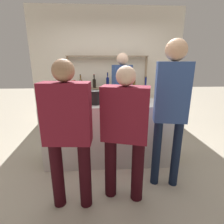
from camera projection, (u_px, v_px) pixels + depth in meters
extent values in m
plane|color=#B2A893|center=(112.00, 159.00, 2.94)|extent=(16.00, 16.00, 0.00)
cube|color=#B7B2AD|center=(112.00, 132.00, 2.80)|extent=(2.06, 0.60, 0.97)
cube|color=beige|center=(107.00, 68.00, 4.36)|extent=(3.66, 0.12, 2.80)
cylinder|color=#897056|center=(70.00, 92.00, 4.29)|extent=(0.05, 0.05, 1.70)
cylinder|color=#897056|center=(145.00, 91.00, 4.40)|extent=(0.05, 0.05, 1.70)
cube|color=#897056|center=(107.00, 56.00, 4.11)|extent=(1.92, 0.18, 0.02)
cube|color=#897056|center=(108.00, 88.00, 4.32)|extent=(1.92, 0.18, 0.02)
cylinder|color=brown|center=(81.00, 84.00, 4.25)|extent=(0.08, 0.08, 0.19)
cone|color=brown|center=(81.00, 79.00, 4.22)|extent=(0.08, 0.08, 0.03)
cylinder|color=brown|center=(80.00, 77.00, 4.20)|extent=(0.03, 0.03, 0.09)
cylinder|color=black|center=(80.00, 75.00, 4.19)|extent=(0.03, 0.03, 0.01)
cylinder|color=black|center=(94.00, 84.00, 4.27)|extent=(0.08, 0.08, 0.20)
cone|color=black|center=(94.00, 79.00, 4.24)|extent=(0.08, 0.08, 0.04)
cylinder|color=black|center=(94.00, 76.00, 4.22)|extent=(0.03, 0.03, 0.08)
cylinder|color=maroon|center=(94.00, 75.00, 4.21)|extent=(0.03, 0.03, 0.01)
cylinder|color=#0F1956|center=(108.00, 83.00, 4.28)|extent=(0.07, 0.07, 0.24)
cone|color=#0F1956|center=(108.00, 77.00, 4.24)|extent=(0.07, 0.07, 0.03)
cylinder|color=#0F1956|center=(108.00, 75.00, 4.23)|extent=(0.03, 0.03, 0.09)
cylinder|color=#232328|center=(108.00, 73.00, 4.21)|extent=(0.03, 0.03, 0.01)
cylinder|color=black|center=(121.00, 83.00, 4.31)|extent=(0.08, 0.08, 0.22)
cone|color=black|center=(121.00, 78.00, 4.27)|extent=(0.08, 0.08, 0.04)
cylinder|color=black|center=(121.00, 76.00, 4.25)|extent=(0.03, 0.03, 0.07)
cylinder|color=gold|center=(121.00, 74.00, 4.24)|extent=(0.03, 0.03, 0.01)
cylinder|color=brown|center=(134.00, 84.00, 4.33)|extent=(0.07, 0.07, 0.18)
cone|color=brown|center=(134.00, 79.00, 4.30)|extent=(0.07, 0.07, 0.03)
cylinder|color=brown|center=(134.00, 77.00, 4.28)|extent=(0.03, 0.03, 0.09)
cylinder|color=black|center=(134.00, 75.00, 4.27)|extent=(0.03, 0.03, 0.01)
cylinder|color=silver|center=(163.00, 97.00, 2.49)|extent=(0.09, 0.09, 0.23)
cone|color=silver|center=(164.00, 88.00, 2.45)|extent=(0.09, 0.09, 0.04)
cylinder|color=silver|center=(164.00, 84.00, 2.44)|extent=(0.03, 0.03, 0.07)
cylinder|color=maroon|center=(165.00, 81.00, 2.43)|extent=(0.03, 0.03, 0.01)
cylinder|color=black|center=(171.00, 95.00, 2.65)|extent=(0.08, 0.08, 0.23)
cone|color=black|center=(172.00, 86.00, 2.61)|extent=(0.08, 0.08, 0.04)
cylinder|color=black|center=(173.00, 82.00, 2.60)|extent=(0.03, 0.03, 0.08)
cylinder|color=#232328|center=(173.00, 79.00, 2.58)|extent=(0.03, 0.03, 0.01)
cylinder|color=#0F1956|center=(74.00, 96.00, 2.60)|extent=(0.08, 0.08, 0.21)
cone|color=#0F1956|center=(73.00, 88.00, 2.57)|extent=(0.08, 0.08, 0.04)
cylinder|color=#0F1956|center=(73.00, 84.00, 2.55)|extent=(0.03, 0.03, 0.08)
cylinder|color=maroon|center=(73.00, 81.00, 2.53)|extent=(0.03, 0.03, 0.01)
cylinder|color=#0F1956|center=(75.00, 95.00, 2.76)|extent=(0.08, 0.08, 0.19)
cone|color=#0F1956|center=(75.00, 88.00, 2.73)|extent=(0.08, 0.08, 0.04)
cylinder|color=#0F1956|center=(74.00, 84.00, 2.71)|extent=(0.03, 0.03, 0.10)
cylinder|color=maroon|center=(74.00, 81.00, 2.70)|extent=(0.03, 0.03, 0.01)
cylinder|color=#0F1956|center=(145.00, 93.00, 2.77)|extent=(0.07, 0.07, 0.24)
cone|color=#0F1956|center=(146.00, 85.00, 2.73)|extent=(0.07, 0.07, 0.03)
cylinder|color=#0F1956|center=(146.00, 81.00, 2.71)|extent=(0.03, 0.03, 0.10)
cylinder|color=#232328|center=(146.00, 77.00, 2.69)|extent=(0.03, 0.03, 0.01)
cylinder|color=brown|center=(81.00, 96.00, 2.56)|extent=(0.09, 0.09, 0.23)
cone|color=brown|center=(81.00, 87.00, 2.52)|extent=(0.09, 0.09, 0.04)
cylinder|color=brown|center=(80.00, 84.00, 2.51)|extent=(0.03, 0.03, 0.07)
cylinder|color=#232328|center=(80.00, 81.00, 2.50)|extent=(0.03, 0.03, 0.01)
cylinder|color=silver|center=(82.00, 106.00, 2.47)|extent=(0.06, 0.06, 0.00)
cylinder|color=silver|center=(82.00, 103.00, 2.46)|extent=(0.01, 0.01, 0.08)
cone|color=silver|center=(82.00, 98.00, 2.44)|extent=(0.08, 0.08, 0.07)
cylinder|color=black|center=(95.00, 98.00, 2.56)|extent=(0.18, 0.18, 0.20)
cylinder|color=black|center=(95.00, 91.00, 2.53)|extent=(0.20, 0.20, 0.01)
cylinder|color=silver|center=(108.00, 98.00, 2.64)|extent=(0.13, 0.13, 0.15)
sphere|color=tan|center=(110.00, 101.00, 2.69)|extent=(0.02, 0.02, 0.02)
sphere|color=tan|center=(107.00, 101.00, 2.66)|extent=(0.02, 0.02, 0.02)
sphere|color=tan|center=(107.00, 99.00, 2.63)|extent=(0.02, 0.02, 0.02)
sphere|color=tan|center=(110.00, 101.00, 2.66)|extent=(0.02, 0.02, 0.02)
sphere|color=tan|center=(108.00, 99.00, 2.60)|extent=(0.02, 0.02, 0.02)
sphere|color=tan|center=(111.00, 99.00, 2.60)|extent=(0.02, 0.02, 0.02)
sphere|color=tan|center=(112.00, 99.00, 2.62)|extent=(0.02, 0.02, 0.02)
cylinder|color=#121C33|center=(116.00, 118.00, 3.69)|extent=(0.11, 0.11, 0.84)
cylinder|color=#121C33|center=(127.00, 117.00, 3.78)|extent=(0.11, 0.11, 0.84)
cube|color=navy|center=(122.00, 82.00, 3.52)|extent=(0.42, 0.29, 0.67)
sphere|color=#DBB293|center=(122.00, 59.00, 3.40)|extent=(0.23, 0.23, 0.23)
cylinder|color=#121C33|center=(176.00, 154.00, 2.23)|extent=(0.11, 0.11, 0.88)
cylinder|color=#121C33|center=(156.00, 153.00, 2.25)|extent=(0.11, 0.11, 0.88)
cube|color=navy|center=(172.00, 93.00, 2.02)|extent=(0.41, 0.23, 0.70)
sphere|color=tan|center=(176.00, 50.00, 1.88)|extent=(0.24, 0.24, 0.24)
cylinder|color=black|center=(137.00, 171.00, 2.00)|extent=(0.14, 0.14, 0.75)
cylinder|color=black|center=(111.00, 167.00, 2.07)|extent=(0.14, 0.14, 0.75)
cube|color=maroon|center=(125.00, 114.00, 1.85)|extent=(0.54, 0.35, 0.59)
sphere|color=#DBB293|center=(126.00, 76.00, 1.73)|extent=(0.20, 0.20, 0.20)
cylinder|color=black|center=(85.00, 175.00, 1.91)|extent=(0.13, 0.13, 0.78)
cylinder|color=black|center=(57.00, 175.00, 1.91)|extent=(0.13, 0.13, 0.78)
cube|color=maroon|center=(67.00, 114.00, 1.71)|extent=(0.49, 0.24, 0.62)
sphere|color=#936B4C|center=(63.00, 71.00, 1.60)|extent=(0.21, 0.21, 0.21)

